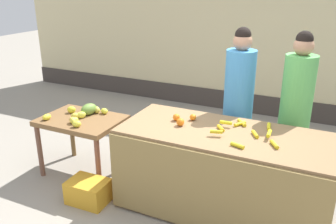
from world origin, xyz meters
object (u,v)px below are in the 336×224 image
(vendor_woman_green_shirt, at_px, (295,114))
(produce_crate, at_px, (88,191))
(vendor_woman_blue_shirt, at_px, (238,107))
(produce_sack, at_px, (162,140))

(vendor_woman_green_shirt, xyz_separation_m, produce_crate, (-1.93, -1.27, -0.80))
(produce_crate, bearing_deg, vendor_woman_green_shirt, 33.45)
(vendor_woman_blue_shirt, height_order, produce_crate, vendor_woman_blue_shirt)
(vendor_woman_blue_shirt, bearing_deg, produce_crate, -136.84)
(vendor_woman_blue_shirt, bearing_deg, vendor_woman_green_shirt, 5.02)
(produce_crate, bearing_deg, vendor_woman_blue_shirt, 43.16)
(vendor_woman_blue_shirt, height_order, vendor_woman_green_shirt, vendor_woman_blue_shirt)
(vendor_woman_green_shirt, xyz_separation_m, produce_sack, (-1.63, -0.03, -0.63))
(vendor_woman_green_shirt, bearing_deg, vendor_woman_blue_shirt, -174.98)
(vendor_woman_green_shirt, distance_m, produce_crate, 2.44)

